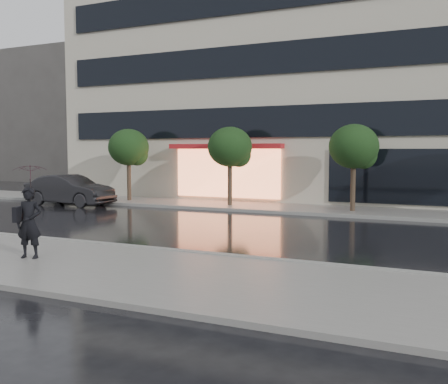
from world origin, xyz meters
The scene contains 12 objects.
ground centered at (0.00, 0.00, 0.00)m, with size 120.00×120.00×0.00m, color black.
sidewalk_near centered at (0.00, -3.25, 0.06)m, with size 60.00×4.50×0.12m, color slate.
sidewalk_far centered at (0.00, 10.25, 0.06)m, with size 60.00×3.50×0.12m, color slate.
curb_near centered at (0.00, -1.00, 0.07)m, with size 60.00×0.25×0.14m, color gray.
curb_far centered at (0.00, 8.50, 0.07)m, with size 60.00×0.25×0.14m, color gray.
office_building centered at (0.00, 17.97, 9.00)m, with size 30.00×12.76×18.00m.
bg_building_left centered at (-28.00, 26.00, 6.00)m, with size 14.00×10.00×12.00m, color #59544F.
tree_far_west centered at (-8.94, 10.03, 2.92)m, with size 2.20×2.20×3.99m.
tree_mid_west centered at (-2.94, 10.03, 2.92)m, with size 2.20×2.20×3.99m.
tree_mid_east centered at (3.06, 10.03, 2.92)m, with size 2.20×2.20×3.99m.
parked_car centered at (-10.86, 7.42, 0.79)m, with size 1.67×4.78×1.58m, color black.
pedestrian_with_umbrella centered at (-2.63, -3.36, 1.55)m, with size 1.01×1.02×2.35m.
Camera 1 is at (6.83, -12.62, 2.80)m, focal length 40.00 mm.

